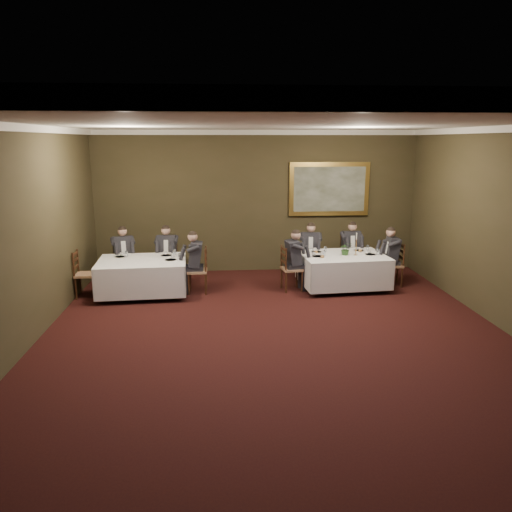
{
  "coord_description": "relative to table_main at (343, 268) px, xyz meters",
  "views": [
    {
      "loc": [
        -0.93,
        -7.39,
        3.25
      ],
      "look_at": [
        -0.26,
        1.63,
        1.15
      ],
      "focal_mm": 35.0,
      "sensor_mm": 36.0,
      "label": 1
    }
  ],
  "objects": [
    {
      "name": "table_second",
      "position": [
        -4.41,
        -0.18,
        -0.0
      ],
      "size": [
        1.95,
        1.53,
        0.67
      ],
      "rotation": [
        0.0,
        0.0,
        0.06
      ],
      "color": "black",
      "rests_on": "ground"
    },
    {
      "name": "chair_sec_endright",
      "position": [
        -3.23,
        -0.11,
        -0.17
      ],
      "size": [
        0.42,
        0.44,
        1.0
      ],
      "rotation": [
        0.0,
        0.0,
        1.56
      ],
      "color": "#956E4C",
      "rests_on": "ground"
    },
    {
      "name": "diner_main_endright",
      "position": [
        1.17,
        0.09,
        0.06
      ],
      "size": [
        0.5,
        0.44,
        1.35
      ],
      "rotation": [
        0.0,
        0.0,
        1.51
      ],
      "color": "black",
      "rests_on": "chair_main_endright"
    },
    {
      "name": "chair_main_endright",
      "position": [
        1.18,
        0.09,
        -0.17
      ],
      "size": [
        0.45,
        0.47,
        1.0
      ],
      "rotation": [
        0.0,
        0.0,
        1.51
      ],
      "color": "#956E4C",
      "rests_on": "ground"
    },
    {
      "name": "diner_sec_backleft",
      "position": [
        -4.97,
        0.73,
        0.06
      ],
      "size": [
        0.53,
        0.58,
        1.35
      ],
      "rotation": [
        0.0,
        0.0,
        3.45
      ],
      "color": "black",
      "rests_on": "chair_sec_backleft"
    },
    {
      "name": "table_main",
      "position": [
        0.0,
        0.0,
        0.0
      ],
      "size": [
        1.98,
        1.57,
        0.67
      ],
      "rotation": [
        0.0,
        0.0,
        0.08
      ],
      "color": "black",
      "rests_on": "ground"
    },
    {
      "name": "chair_main_backleft",
      "position": [
        -0.58,
        0.92,
        -0.17
      ],
      "size": [
        0.49,
        0.48,
        1.0
      ],
      "rotation": [
        0.0,
        0.0,
        3.01
      ],
      "color": "#956E4C",
      "rests_on": "ground"
    },
    {
      "name": "chair_main_backright",
      "position": [
        0.42,
        1.0,
        -0.17
      ],
      "size": [
        0.46,
        0.44,
        1.0
      ],
      "rotation": [
        0.0,
        0.0,
        3.2
      ],
      "color": "#956E4C",
      "rests_on": "ground"
    },
    {
      "name": "place_setting_table_main",
      "position": [
        -0.48,
        0.38,
        0.35
      ],
      "size": [
        0.33,
        0.31,
        0.14
      ],
      "color": "white",
      "rests_on": "table_main"
    },
    {
      "name": "chair_sec_backleft",
      "position": [
        -4.98,
        0.74,
        -0.17
      ],
      "size": [
        0.55,
        0.53,
        1.0
      ],
      "rotation": [
        0.0,
        0.0,
        3.45
      ],
      "color": "#956E4C",
      "rests_on": "ground"
    },
    {
      "name": "chair_sec_endleft",
      "position": [
        -5.59,
        -0.26,
        -0.17
      ],
      "size": [
        0.43,
        0.45,
        1.0
      ],
      "rotation": [
        0.0,
        0.0,
        -1.55
      ],
      "color": "#956E4C",
      "rests_on": "ground"
    },
    {
      "name": "painting",
      "position": [
        -0.0,
        1.67,
        1.62
      ],
      "size": [
        2.01,
        0.09,
        1.33
      ],
      "color": "gold",
      "rests_on": "back_wall"
    },
    {
      "name": "chair_sec_backright",
      "position": [
        -3.97,
        0.8,
        -0.17
      ],
      "size": [
        0.47,
        0.45,
        1.0
      ],
      "rotation": [
        0.0,
        0.0,
        3.07
      ],
      "color": "#956E4C",
      "rests_on": "ground"
    },
    {
      "name": "candlestick",
      "position": [
        0.27,
        -0.04,
        0.5
      ],
      "size": [
        0.08,
        0.08,
        0.52
      ],
      "color": "#C0843A",
      "rests_on": "table_main"
    },
    {
      "name": "place_setting_table_second",
      "position": [
        -4.89,
        0.2,
        0.35
      ],
      "size": [
        0.33,
        0.31,
        0.14
      ],
      "color": "white",
      "rests_on": "table_second"
    },
    {
      "name": "ceiling",
      "position": [
        -1.81,
        -3.27,
        3.05
      ],
      "size": [
        8.0,
        10.0,
        0.1
      ],
      "primitive_type": "cube",
      "color": "silver",
      "rests_on": "back_wall"
    },
    {
      "name": "diner_sec_backright",
      "position": [
        -3.97,
        0.79,
        0.06
      ],
      "size": [
        0.44,
        0.51,
        1.35
      ],
      "rotation": [
        0.0,
        0.0,
        3.07
      ],
      "color": "black",
      "rests_on": "chair_sec_backright"
    },
    {
      "name": "crown_molding",
      "position": [
        -1.81,
        -3.27,
        2.99
      ],
      "size": [
        8.0,
        10.0,
        0.12
      ],
      "color": "white",
      "rests_on": "back_wall"
    },
    {
      "name": "centerpiece",
      "position": [
        0.04,
        -0.02,
        0.47
      ],
      "size": [
        0.28,
        0.24,
        0.3
      ],
      "primitive_type": "imported",
      "rotation": [
        0.0,
        0.0,
        -0.02
      ],
      "color": "#2D5926",
      "rests_on": "table_main"
    },
    {
      "name": "diner_sec_endright",
      "position": [
        -3.25,
        -0.11,
        0.06
      ],
      "size": [
        0.48,
        0.42,
        1.35
      ],
      "rotation": [
        0.0,
        0.0,
        1.56
      ],
      "color": "black",
      "rests_on": "chair_sec_endright"
    },
    {
      "name": "chair_main_endleft",
      "position": [
        -1.18,
        -0.1,
        -0.17
      ],
      "size": [
        0.48,
        0.5,
        1.0
      ],
      "rotation": [
        0.0,
        0.0,
        -1.42
      ],
      "color": "#956E4C",
      "rests_on": "ground"
    },
    {
      "name": "diner_main_backright",
      "position": [
        0.42,
        0.99,
        0.06
      ],
      "size": [
        0.44,
        0.5,
        1.35
      ],
      "rotation": [
        0.0,
        0.0,
        3.2
      ],
      "color": "black",
      "rests_on": "chair_main_backright"
    },
    {
      "name": "diner_main_endleft",
      "position": [
        -1.17,
        -0.09,
        0.06
      ],
      "size": [
        0.53,
        0.47,
        1.35
      ],
      "rotation": [
        0.0,
        0.0,
        -1.42
      ],
      "color": "black",
      "rests_on": "chair_main_endleft"
    },
    {
      "name": "front_wall",
      "position": [
        -1.81,
        -8.27,
        1.3
      ],
      "size": [
        8.0,
        0.1,
        3.5
      ],
      "primitive_type": "cube",
      "color": "#37311B",
      "rests_on": "ground"
    },
    {
      "name": "ground",
      "position": [
        -1.81,
        -3.27,
        -0.45
      ],
      "size": [
        10.0,
        10.0,
        0.0
      ],
      "primitive_type": "plane",
      "color": "black",
      "rests_on": "ground"
    },
    {
      "name": "back_wall",
      "position": [
        -1.81,
        1.73,
        1.3
      ],
      "size": [
        8.0,
        0.1,
        3.5
      ],
      "primitive_type": "cube",
      "color": "#37311B",
      "rests_on": "ground"
    },
    {
      "name": "left_wall",
      "position": [
        -5.81,
        -3.27,
        1.3
      ],
      "size": [
        0.1,
        10.0,
        3.5
      ],
      "primitive_type": "cube",
      "color": "#37311B",
      "rests_on": "ground"
    },
    {
      "name": "diner_main_backleft",
      "position": [
        -0.58,
        0.91,
        0.06
      ],
      "size": [
        0.46,
        0.53,
        1.35
      ],
      "rotation": [
        0.0,
        0.0,
        3.01
      ],
      "color": "black",
      "rests_on": "chair_main_backleft"
    }
  ]
}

